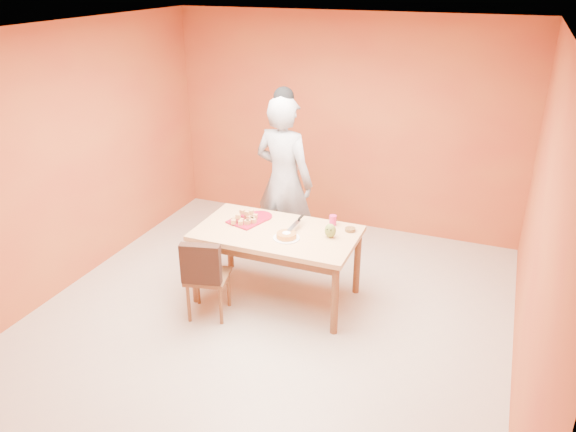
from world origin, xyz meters
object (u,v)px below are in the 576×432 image
at_px(dining_chair, 207,275).
at_px(sponge_cake, 286,235).
at_px(person, 284,181).
at_px(egg_ornament, 330,231).
at_px(dining_table, 277,239).
at_px(magenta_glass, 333,220).
at_px(checker_tin, 350,230).
at_px(pastry_platter, 246,221).
at_px(red_dinner_plate, 259,216).

bearing_deg(dining_chair, sponge_cake, 19.84).
bearing_deg(person, egg_ornament, 147.22).
relative_size(dining_table, person, 0.82).
height_order(magenta_glass, checker_tin, magenta_glass).
distance_m(dining_table, dining_chair, 0.78).
height_order(person, checker_tin, person).
bearing_deg(egg_ornament, checker_tin, 57.88).
bearing_deg(dining_chair, pastry_platter, 64.83).
bearing_deg(dining_table, person, 107.07).
bearing_deg(dining_table, egg_ornament, 6.55).
xyz_separation_m(dining_table, person, (-0.25, 0.81, 0.31)).
distance_m(dining_table, checker_tin, 0.74).
bearing_deg(checker_tin, red_dinner_plate, -178.65).
bearing_deg(egg_ornament, sponge_cake, -152.39).
distance_m(pastry_platter, egg_ornament, 0.91).
bearing_deg(pastry_platter, red_dinner_plate, 65.44).
height_order(person, red_dinner_plate, person).
height_order(dining_chair, sponge_cake, dining_chair).
distance_m(dining_table, person, 0.90).
bearing_deg(pastry_platter, magenta_glass, 17.16).
height_order(pastry_platter, magenta_glass, magenta_glass).
relative_size(egg_ornament, magenta_glass, 1.37).
distance_m(person, pastry_platter, 0.77).
relative_size(pastry_platter, checker_tin, 2.86).
xyz_separation_m(dining_chair, checker_tin, (1.18, 0.82, 0.33)).
relative_size(magenta_glass, checker_tin, 0.99).
relative_size(dining_table, dining_chair, 1.86).
xyz_separation_m(dining_table, magenta_glass, (0.48, 0.34, 0.15)).
distance_m(pastry_platter, sponge_cake, 0.56).
xyz_separation_m(dining_chair, person, (0.26, 1.36, 0.53)).
distance_m(person, magenta_glass, 0.88).
height_order(red_dinner_plate, egg_ornament, egg_ornament).
xyz_separation_m(person, checker_tin, (0.93, -0.54, -0.20)).
relative_size(red_dinner_plate, sponge_cake, 1.38).
relative_size(dining_chair, checker_tin, 8.15).
bearing_deg(person, magenta_glass, 157.98).
bearing_deg(magenta_glass, pastry_platter, -162.84).
height_order(dining_table, dining_chair, dining_chair).
relative_size(pastry_platter, red_dinner_plate, 1.13).
distance_m(dining_table, pastry_platter, 0.40).
relative_size(pastry_platter, sponge_cake, 1.56).
relative_size(dining_table, sponge_cake, 8.24).
bearing_deg(person, red_dinner_plate, 95.55).
bearing_deg(person, dining_chair, 90.13).
xyz_separation_m(dining_table, pastry_platter, (-0.38, 0.08, 0.10)).
bearing_deg(dining_table, red_dinner_plate, 140.54).
xyz_separation_m(red_dinner_plate, sponge_cake, (0.45, -0.36, 0.03)).
distance_m(dining_chair, checker_tin, 1.48).
distance_m(dining_chair, person, 1.48).
relative_size(person, checker_tin, 18.41).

